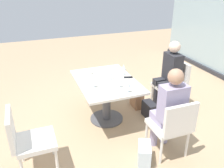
{
  "coord_description": "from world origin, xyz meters",
  "views": [
    {
      "loc": [
        3.31,
        -1.14,
        2.29
      ],
      "look_at": [
        0.0,
        0.1,
        0.65
      ],
      "focal_mm": 38.37,
      "sensor_mm": 36.0,
      "label": 1
    }
  ],
  "objects_px": {
    "chair_front_right": "(27,138)",
    "handbag_2": "(149,110)",
    "dining_table_main": "(106,90)",
    "chair_near_window": "(173,82)",
    "wine_glass_4": "(120,80)",
    "wine_glass_2": "(94,79)",
    "person_far_right": "(169,107)",
    "handbag_1": "(144,154)",
    "person_near_window": "(169,72)",
    "cell_phone_on_table": "(128,77)",
    "handbag_0": "(137,100)",
    "chair_far_right": "(172,125)",
    "coffee_cup": "(90,72)",
    "wine_glass_0": "(124,67)",
    "wine_glass_1": "(128,84)",
    "wine_glass_3": "(110,72)"
  },
  "relations": [
    {
      "from": "chair_far_right",
      "to": "handbag_0",
      "type": "bearing_deg",
      "value": 173.08
    },
    {
      "from": "cell_phone_on_table",
      "to": "handbag_0",
      "type": "height_order",
      "value": "cell_phone_on_table"
    },
    {
      "from": "wine_glass_3",
      "to": "wine_glass_4",
      "type": "bearing_deg",
      "value": 5.23
    },
    {
      "from": "chair_front_right",
      "to": "handbag_2",
      "type": "xyz_separation_m",
      "value": [
        -0.57,
        2.01,
        -0.36
      ]
    },
    {
      "from": "person_far_right",
      "to": "wine_glass_1",
      "type": "relative_size",
      "value": 6.81
    },
    {
      "from": "wine_glass_0",
      "to": "wine_glass_1",
      "type": "xyz_separation_m",
      "value": [
        0.63,
        -0.2,
        0.0
      ]
    },
    {
      "from": "wine_glass_4",
      "to": "cell_phone_on_table",
      "type": "distance_m",
      "value": 0.43
    },
    {
      "from": "coffee_cup",
      "to": "cell_phone_on_table",
      "type": "distance_m",
      "value": 0.66
    },
    {
      "from": "person_near_window",
      "to": "wine_glass_2",
      "type": "distance_m",
      "value": 1.46
    },
    {
      "from": "dining_table_main",
      "to": "handbag_1",
      "type": "distance_m",
      "value": 1.24
    },
    {
      "from": "wine_glass_1",
      "to": "dining_table_main",
      "type": "bearing_deg",
      "value": -163.0
    },
    {
      "from": "coffee_cup",
      "to": "chair_front_right",
      "type": "bearing_deg",
      "value": -44.79
    },
    {
      "from": "wine_glass_2",
      "to": "handbag_2",
      "type": "xyz_separation_m",
      "value": [
        0.02,
        0.98,
        -0.72
      ]
    },
    {
      "from": "wine_glass_0",
      "to": "wine_glass_4",
      "type": "bearing_deg",
      "value": -29.59
    },
    {
      "from": "person_far_right",
      "to": "handbag_1",
      "type": "xyz_separation_m",
      "value": [
        0.12,
        -0.39,
        -0.56
      ]
    },
    {
      "from": "person_near_window",
      "to": "wine_glass_0",
      "type": "distance_m",
      "value": 0.84
    },
    {
      "from": "handbag_1",
      "to": "handbag_2",
      "type": "distance_m",
      "value": 1.14
    },
    {
      "from": "chair_near_window",
      "to": "coffee_cup",
      "type": "height_order",
      "value": "chair_near_window"
    },
    {
      "from": "wine_glass_1",
      "to": "wine_glass_2",
      "type": "bearing_deg",
      "value": -128.1
    },
    {
      "from": "chair_far_right",
      "to": "chair_front_right",
      "type": "height_order",
      "value": "same"
    },
    {
      "from": "wine_glass_4",
      "to": "handbag_2",
      "type": "relative_size",
      "value": 0.62
    },
    {
      "from": "dining_table_main",
      "to": "coffee_cup",
      "type": "relative_size",
      "value": 14.07
    },
    {
      "from": "chair_near_window",
      "to": "person_near_window",
      "type": "height_order",
      "value": "person_near_window"
    },
    {
      "from": "dining_table_main",
      "to": "chair_near_window",
      "type": "height_order",
      "value": "chair_near_window"
    },
    {
      "from": "person_far_right",
      "to": "wine_glass_0",
      "type": "bearing_deg",
      "value": -172.56
    },
    {
      "from": "person_near_window",
      "to": "handbag_1",
      "type": "distance_m",
      "value": 1.67
    },
    {
      "from": "handbag_0",
      "to": "handbag_1",
      "type": "height_order",
      "value": "same"
    },
    {
      "from": "wine_glass_0",
      "to": "handbag_1",
      "type": "bearing_deg",
      "value": -10.6
    },
    {
      "from": "person_far_right",
      "to": "wine_glass_1",
      "type": "height_order",
      "value": "person_far_right"
    },
    {
      "from": "chair_near_window",
      "to": "handbag_1",
      "type": "distance_m",
      "value": 1.69
    },
    {
      "from": "person_near_window",
      "to": "dining_table_main",
      "type": "bearing_deg",
      "value": -90.0
    },
    {
      "from": "wine_glass_3",
      "to": "handbag_2",
      "type": "xyz_separation_m",
      "value": [
        0.21,
        0.65,
        -0.72
      ]
    },
    {
      "from": "person_far_right",
      "to": "wine_glass_0",
      "type": "relative_size",
      "value": 6.81
    },
    {
      "from": "cell_phone_on_table",
      "to": "wine_glass_2",
      "type": "bearing_deg",
      "value": -58.65
    },
    {
      "from": "coffee_cup",
      "to": "handbag_2",
      "type": "relative_size",
      "value": 0.3
    },
    {
      "from": "chair_front_right",
      "to": "wine_glass_0",
      "type": "distance_m",
      "value": 1.9
    },
    {
      "from": "wine_glass_3",
      "to": "cell_phone_on_table",
      "type": "bearing_deg",
      "value": 84.67
    },
    {
      "from": "wine_glass_3",
      "to": "person_near_window",
      "type": "bearing_deg",
      "value": 89.43
    },
    {
      "from": "chair_front_right",
      "to": "person_far_right",
      "type": "distance_m",
      "value": 1.82
    },
    {
      "from": "coffee_cup",
      "to": "handbag_2",
      "type": "bearing_deg",
      "value": 58.79
    },
    {
      "from": "handbag_2",
      "to": "chair_near_window",
      "type": "bearing_deg",
      "value": 107.87
    },
    {
      "from": "wine_glass_0",
      "to": "wine_glass_3",
      "type": "bearing_deg",
      "value": -68.49
    },
    {
      "from": "chair_far_right",
      "to": "handbag_0",
      "type": "height_order",
      "value": "chair_far_right"
    },
    {
      "from": "wine_glass_1",
      "to": "handbag_1",
      "type": "distance_m",
      "value": 0.98
    },
    {
      "from": "wine_glass_1",
      "to": "wine_glass_3",
      "type": "bearing_deg",
      "value": -171.13
    },
    {
      "from": "chair_near_window",
      "to": "cell_phone_on_table",
      "type": "relative_size",
      "value": 6.04
    },
    {
      "from": "wine_glass_1",
      "to": "chair_far_right",
      "type": "bearing_deg",
      "value": 28.67
    },
    {
      "from": "wine_glass_4",
      "to": "chair_far_right",
      "type": "bearing_deg",
      "value": 25.88
    },
    {
      "from": "cell_phone_on_table",
      "to": "chair_near_window",
      "type": "bearing_deg",
      "value": 108.01
    },
    {
      "from": "chair_near_window",
      "to": "handbag_2",
      "type": "relative_size",
      "value": 2.9
    }
  ]
}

